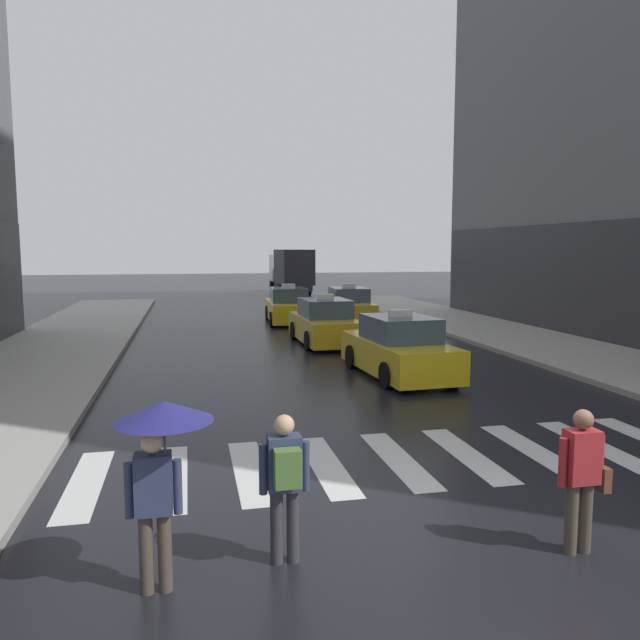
# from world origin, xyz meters

# --- Properties ---
(ground_plane) EXTENTS (160.00, 160.00, 0.00)m
(ground_plane) POSITION_xyz_m (0.00, 0.00, 0.00)
(ground_plane) COLOR black
(crosswalk_markings) EXTENTS (11.30, 2.80, 0.01)m
(crosswalk_markings) POSITION_xyz_m (0.00, 3.00, 0.00)
(crosswalk_markings) COLOR silver
(crosswalk_markings) RESTS_ON ground
(taxi_lead) EXTENTS (2.12, 4.63, 1.80)m
(taxi_lead) POSITION_xyz_m (1.62, 9.27, 0.72)
(taxi_lead) COLOR yellow
(taxi_lead) RESTS_ON ground
(taxi_second) EXTENTS (1.97, 4.56, 1.80)m
(taxi_second) POSITION_xyz_m (0.90, 15.18, 0.72)
(taxi_second) COLOR gold
(taxi_second) RESTS_ON ground
(taxi_third) EXTENTS (2.12, 4.62, 1.80)m
(taxi_third) POSITION_xyz_m (0.66, 21.75, 0.72)
(taxi_third) COLOR yellow
(taxi_third) RESTS_ON ground
(taxi_fourth) EXTENTS (2.13, 4.63, 1.80)m
(taxi_fourth) POSITION_xyz_m (3.41, 21.30, 0.72)
(taxi_fourth) COLOR gold
(taxi_fourth) RESTS_ON ground
(box_truck) EXTENTS (2.37, 7.57, 3.35)m
(box_truck) POSITION_xyz_m (3.71, 39.12, 1.85)
(box_truck) COLOR #2D2D2D
(box_truck) RESTS_ON ground
(pedestrian_with_umbrella) EXTENTS (0.96, 0.96, 1.94)m
(pedestrian_with_umbrella) POSITION_xyz_m (-4.17, -0.15, 1.52)
(pedestrian_with_umbrella) COLOR #473D33
(pedestrian_with_umbrella) RESTS_ON ground
(pedestrian_with_backpack) EXTENTS (0.55, 0.43, 1.65)m
(pedestrian_with_backpack) POSITION_xyz_m (-2.91, 0.11, 0.97)
(pedestrian_with_backpack) COLOR #333338
(pedestrian_with_backpack) RESTS_ON ground
(pedestrian_with_handbag) EXTENTS (0.60, 0.24, 1.65)m
(pedestrian_with_handbag) POSITION_xyz_m (0.36, -0.34, 0.93)
(pedestrian_with_handbag) COLOR #473D33
(pedestrian_with_handbag) RESTS_ON ground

